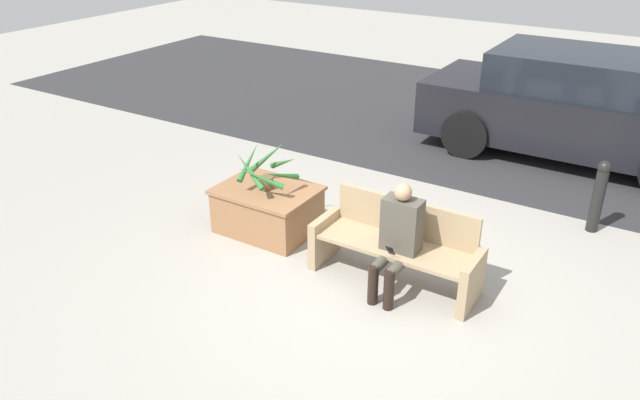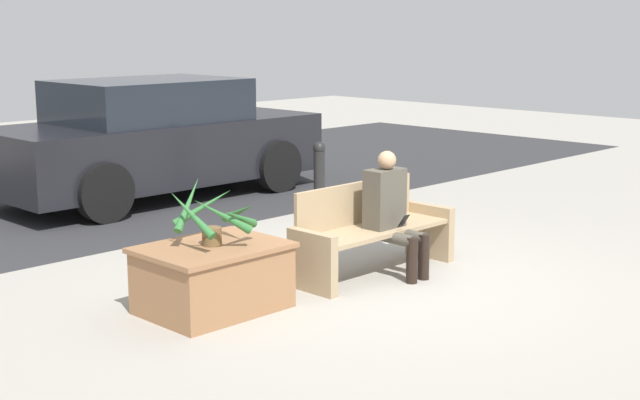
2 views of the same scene
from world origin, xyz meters
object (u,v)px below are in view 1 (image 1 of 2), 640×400
Objects in this scene: planter_box at (268,208)px; bollard_post at (599,195)px; bench at (397,246)px; person_seated at (398,236)px; potted_plant at (266,170)px; parked_car at (577,107)px.

planter_box is 1.26× the size of bollard_post.
planter_box is at bearing 174.88° from bench.
bollard_post reaches higher than planter_box.
person_seated reaches higher than potted_plant.
planter_box is (-1.83, 0.34, -0.33)m from person_seated.
potted_plant is at bearing -147.90° from bollard_post.
person_seated is at bearing -121.44° from bollard_post.
person_seated is at bearing -65.45° from bench.
bench is 0.39× the size of parked_car.
person_seated is 0.26× the size of parked_car.
potted_plant is at bearing -66.12° from planter_box.
person_seated reaches higher than bollard_post.
bench is 1.51× the size of person_seated.
planter_box is at bearing 169.52° from person_seated.
parked_car is (0.76, 4.50, 0.39)m from bench.
potted_plant is (0.01, -0.02, 0.49)m from planter_box.
parked_car reaches higher than bollard_post.
parked_car is 2.46m from bollard_post.
potted_plant is 0.16× the size of parked_car.
bench reaches higher than planter_box.
person_seated is at bearing -98.22° from parked_car.
potted_plant is at bearing 170.02° from person_seated.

